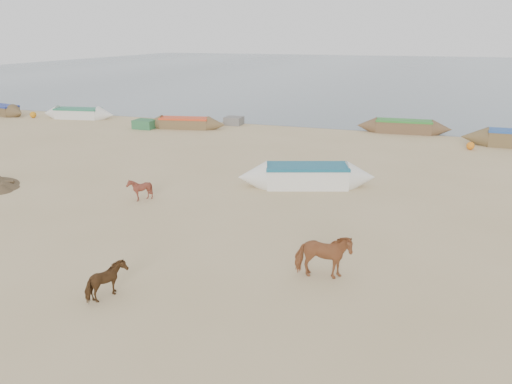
% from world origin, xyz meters
% --- Properties ---
extents(ground, '(140.00, 140.00, 0.00)m').
position_xyz_m(ground, '(0.00, 0.00, 0.00)').
color(ground, tan).
rests_on(ground, ground).
extents(sea, '(160.00, 160.00, 0.00)m').
position_xyz_m(sea, '(0.00, 82.00, 0.01)').
color(sea, slate).
rests_on(sea, ground).
extents(cow_adult, '(1.61, 0.93, 1.28)m').
position_xyz_m(cow_adult, '(3.14, 0.41, 0.64)').
color(cow_adult, '#935530').
rests_on(cow_adult, ground).
extents(calf_front, '(0.96, 0.90, 0.91)m').
position_xyz_m(calf_front, '(-4.96, 4.44, 0.46)').
color(calf_front, maroon).
rests_on(calf_front, ground).
extents(calf_right, '(0.86, 0.98, 0.91)m').
position_xyz_m(calf_right, '(-1.60, -2.41, 0.45)').
color(calf_right, '#4F3119').
rests_on(calf_right, ground).
extents(near_canoe, '(5.97, 3.26, 0.94)m').
position_xyz_m(near_canoe, '(0.73, 8.39, 0.47)').
color(near_canoe, white).
rests_on(near_canoe, ground).
extents(waterline_canoes, '(60.57, 5.13, 0.96)m').
position_xyz_m(waterline_canoes, '(1.55, 20.15, 0.41)').
color(waterline_canoes, brown).
rests_on(waterline_canoes, ground).
extents(beach_clutter, '(47.16, 4.52, 0.64)m').
position_xyz_m(beach_clutter, '(4.14, 19.63, 0.30)').
color(beach_clutter, '#2F6940').
rests_on(beach_clutter, ground).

